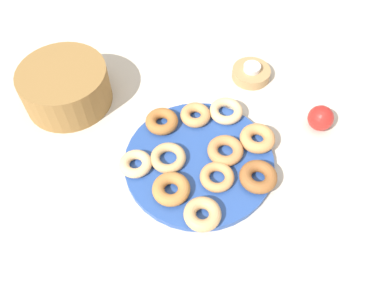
{
  "coord_description": "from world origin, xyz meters",
  "views": [
    {
      "loc": [
        -0.33,
        -0.43,
        0.83
      ],
      "look_at": [
        0.0,
        0.03,
        0.05
      ],
      "focal_mm": 37.63,
      "sensor_mm": 36.0,
      "label": 1
    }
  ],
  "objects_px": {
    "candle_holder": "(251,73)",
    "apple": "(321,118)",
    "donut_6": "(171,189)",
    "donut_9": "(136,164)",
    "donut_7": "(195,115)",
    "donut_10": "(216,178)",
    "donut_5": "(162,121)",
    "donut_plate": "(199,161)",
    "basket": "(66,87)",
    "tealight": "(252,68)",
    "donut_0": "(168,158)",
    "donut_8": "(225,150)",
    "donut_3": "(258,177)",
    "donut_4": "(226,111)",
    "donut_2": "(202,214)",
    "donut_1": "(257,138)"
  },
  "relations": [
    {
      "from": "donut_4",
      "to": "donut_8",
      "type": "relative_size",
      "value": 0.99
    },
    {
      "from": "donut_10",
      "to": "apple",
      "type": "distance_m",
      "value": 0.33
    },
    {
      "from": "donut_3",
      "to": "basket",
      "type": "xyz_separation_m",
      "value": [
        -0.25,
        0.5,
        0.02
      ]
    },
    {
      "from": "donut_2",
      "to": "donut_8",
      "type": "distance_m",
      "value": 0.18
    },
    {
      "from": "donut_7",
      "to": "tealight",
      "type": "distance_m",
      "value": 0.23
    },
    {
      "from": "donut_0",
      "to": "donut_10",
      "type": "distance_m",
      "value": 0.13
    },
    {
      "from": "donut_3",
      "to": "donut_5",
      "type": "bearing_deg",
      "value": 108.72
    },
    {
      "from": "donut_2",
      "to": "donut_3",
      "type": "bearing_deg",
      "value": 0.32
    },
    {
      "from": "donut_7",
      "to": "apple",
      "type": "height_order",
      "value": "apple"
    },
    {
      "from": "donut_5",
      "to": "donut_6",
      "type": "bearing_deg",
      "value": -116.99
    },
    {
      "from": "donut_plate",
      "to": "tealight",
      "type": "xyz_separation_m",
      "value": [
        0.3,
        0.15,
        0.03
      ]
    },
    {
      "from": "donut_9",
      "to": "candle_holder",
      "type": "height_order",
      "value": "donut_9"
    },
    {
      "from": "donut_7",
      "to": "tealight",
      "type": "relative_size",
      "value": 1.62
    },
    {
      "from": "donut_7",
      "to": "donut_10",
      "type": "xyz_separation_m",
      "value": [
        -0.07,
        -0.18,
        -0.0
      ]
    },
    {
      "from": "donut_1",
      "to": "candle_holder",
      "type": "relative_size",
      "value": 0.81
    },
    {
      "from": "donut_6",
      "to": "donut_10",
      "type": "xyz_separation_m",
      "value": [
        0.1,
        -0.03,
        -0.0
      ]
    },
    {
      "from": "donut_1",
      "to": "donut_9",
      "type": "distance_m",
      "value": 0.31
    },
    {
      "from": "donut_4",
      "to": "donut_5",
      "type": "xyz_separation_m",
      "value": [
        -0.16,
        0.07,
        0.0
      ]
    },
    {
      "from": "donut_5",
      "to": "donut_9",
      "type": "height_order",
      "value": "donut_5"
    },
    {
      "from": "donut_plate",
      "to": "donut_1",
      "type": "relative_size",
      "value": 4.14
    },
    {
      "from": "donut_3",
      "to": "candle_holder",
      "type": "relative_size",
      "value": 0.82
    },
    {
      "from": "donut_6",
      "to": "donut_9",
      "type": "height_order",
      "value": "donut_6"
    },
    {
      "from": "donut_10",
      "to": "donut_5",
      "type": "bearing_deg",
      "value": 93.12
    },
    {
      "from": "donut_1",
      "to": "donut_4",
      "type": "distance_m",
      "value": 0.12
    },
    {
      "from": "donut_0",
      "to": "donut_8",
      "type": "height_order",
      "value": "donut_8"
    },
    {
      "from": "donut_6",
      "to": "basket",
      "type": "xyz_separation_m",
      "value": [
        -0.06,
        0.41,
        0.02
      ]
    },
    {
      "from": "donut_3",
      "to": "donut_8",
      "type": "height_order",
      "value": "donut_3"
    },
    {
      "from": "tealight",
      "to": "apple",
      "type": "height_order",
      "value": "apple"
    },
    {
      "from": "donut_4",
      "to": "apple",
      "type": "height_order",
      "value": "apple"
    },
    {
      "from": "donut_10",
      "to": "donut_plate",
      "type": "bearing_deg",
      "value": 87.67
    },
    {
      "from": "donut_4",
      "to": "candle_holder",
      "type": "height_order",
      "value": "donut_4"
    },
    {
      "from": "donut_plate",
      "to": "donut_0",
      "type": "relative_size",
      "value": 4.23
    },
    {
      "from": "donut_10",
      "to": "tealight",
      "type": "height_order",
      "value": "tealight"
    },
    {
      "from": "donut_5",
      "to": "donut_10",
      "type": "distance_m",
      "value": 0.21
    },
    {
      "from": "donut_plate",
      "to": "donut_8",
      "type": "height_order",
      "value": "donut_8"
    },
    {
      "from": "donut_5",
      "to": "donut_9",
      "type": "relative_size",
      "value": 1.08
    },
    {
      "from": "candle_holder",
      "to": "apple",
      "type": "bearing_deg",
      "value": -84.06
    },
    {
      "from": "donut_6",
      "to": "basket",
      "type": "distance_m",
      "value": 0.42
    },
    {
      "from": "donut_8",
      "to": "donut_7",
      "type": "bearing_deg",
      "value": 87.03
    },
    {
      "from": "donut_plate",
      "to": "tealight",
      "type": "relative_size",
      "value": 7.49
    },
    {
      "from": "donut_plate",
      "to": "donut_0",
      "type": "distance_m",
      "value": 0.08
    },
    {
      "from": "donut_plate",
      "to": "basket",
      "type": "height_order",
      "value": "basket"
    },
    {
      "from": "donut_7",
      "to": "donut_10",
      "type": "bearing_deg",
      "value": -111.62
    },
    {
      "from": "donut_8",
      "to": "apple",
      "type": "relative_size",
      "value": 1.33
    },
    {
      "from": "donut_1",
      "to": "donut_10",
      "type": "relative_size",
      "value": 1.09
    },
    {
      "from": "donut_5",
      "to": "donut_10",
      "type": "xyz_separation_m",
      "value": [
        0.01,
        -0.21,
        -0.0
      ]
    },
    {
      "from": "donut_3",
      "to": "donut_9",
      "type": "height_order",
      "value": "donut_3"
    },
    {
      "from": "donut_6",
      "to": "donut_9",
      "type": "relative_size",
      "value": 1.13
    },
    {
      "from": "donut_4",
      "to": "donut_8",
      "type": "xyz_separation_m",
      "value": [
        -0.08,
        -0.1,
        0.0
      ]
    },
    {
      "from": "apple",
      "to": "donut_9",
      "type": "bearing_deg",
      "value": 160.79
    }
  ]
}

